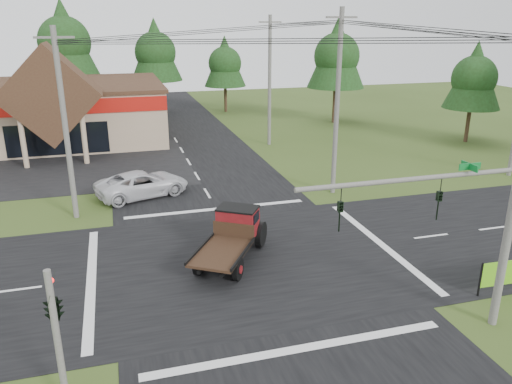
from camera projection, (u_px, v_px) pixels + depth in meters
name	position (u px, v px, depth m)	size (l,w,h in m)	color
ground	(247.00, 260.00, 23.50)	(120.00, 120.00, 0.00)	#344819
road_ns	(247.00, 260.00, 23.50)	(12.00, 120.00, 0.02)	black
road_ew	(247.00, 260.00, 23.49)	(120.00, 12.00, 0.02)	black
parking_apron	(0.00, 172.00, 37.13)	(28.00, 14.00, 0.02)	black
traffic_signal_mast	(470.00, 218.00, 16.75)	(8.12, 0.24, 7.00)	#595651
traffic_signal_corner	(52.00, 296.00, 13.74)	(0.53, 2.48, 4.40)	#595651
utility_pole_nw	(65.00, 125.00, 26.94)	(2.00, 0.30, 10.50)	#595651
utility_pole_ne	(337.00, 103.00, 30.94)	(2.00, 0.30, 11.50)	#595651
utility_pole_n	(270.00, 81.00, 43.71)	(2.00, 0.30, 11.20)	#595651
tree_row_c	(64.00, 40.00, 55.34)	(7.28, 7.28, 13.13)	#332316
tree_row_d	(155.00, 50.00, 59.28)	(6.16, 6.16, 11.11)	#332316
tree_row_e	(225.00, 62.00, 59.98)	(5.04, 5.04, 9.09)	#332316
tree_side_ne	(337.00, 54.00, 53.05)	(6.16, 6.16, 11.11)	#332316
tree_side_e_near	(474.00, 76.00, 44.66)	(5.04, 5.04, 9.09)	#332316
antique_flatbed_truck	(230.00, 238.00, 23.09)	(2.13, 5.57, 2.33)	#590C10
white_pickup	(143.00, 184.00, 31.90)	(2.70, 5.86, 1.63)	silver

